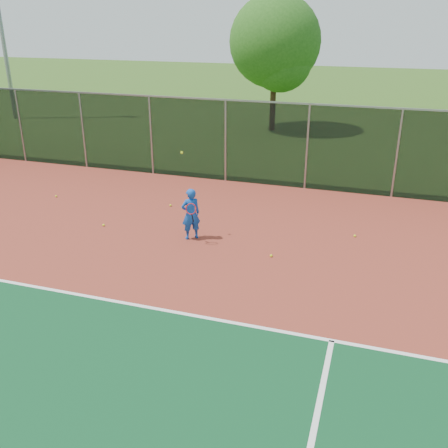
# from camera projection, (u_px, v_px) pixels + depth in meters

# --- Properties ---
(ground) EXTENTS (120.00, 120.00, 0.00)m
(ground) POSITION_uv_depth(u_px,v_px,m) (174.00, 432.00, 7.50)
(ground) COLOR #2C5117
(ground) RESTS_ON ground
(court_apron) EXTENTS (30.00, 20.00, 0.02)m
(court_apron) POSITION_uv_depth(u_px,v_px,m) (217.00, 353.00, 9.25)
(court_apron) COLOR maroon
(court_apron) RESTS_ON ground
(fence_back) EXTENTS (30.00, 0.06, 3.03)m
(fence_back) POSITION_uv_depth(u_px,v_px,m) (307.00, 146.00, 17.44)
(fence_back) COLOR black
(fence_back) RESTS_ON court_apron
(tennis_player) EXTENTS (0.63, 0.72, 2.45)m
(tennis_player) POSITION_uv_depth(u_px,v_px,m) (191.00, 214.00, 13.69)
(tennis_player) COLOR #1249AD
(tennis_player) RESTS_ON court_apron
(practice_ball_0) EXTENTS (0.07, 0.07, 0.07)m
(practice_ball_0) POSITION_uv_depth(u_px,v_px,m) (171.00, 205.00, 16.30)
(practice_ball_0) COLOR #D1ED1B
(practice_ball_0) RESTS_ON court_apron
(practice_ball_1) EXTENTS (0.07, 0.07, 0.07)m
(practice_ball_1) POSITION_uv_depth(u_px,v_px,m) (104.00, 225.00, 14.76)
(practice_ball_1) COLOR #D1ED1B
(practice_ball_1) RESTS_ON court_apron
(practice_ball_2) EXTENTS (0.07, 0.07, 0.07)m
(practice_ball_2) POSITION_uv_depth(u_px,v_px,m) (355.00, 236.00, 14.05)
(practice_ball_2) COLOR #D1ED1B
(practice_ball_2) RESTS_ON court_apron
(practice_ball_3) EXTENTS (0.07, 0.07, 0.07)m
(practice_ball_3) POSITION_uv_depth(u_px,v_px,m) (56.00, 196.00, 17.12)
(practice_ball_3) COLOR #D1ED1B
(practice_ball_3) RESTS_ON court_apron
(practice_ball_5) EXTENTS (0.07, 0.07, 0.07)m
(practice_ball_5) POSITION_uv_depth(u_px,v_px,m) (271.00, 256.00, 12.89)
(practice_ball_5) COLOR #D1ED1B
(practice_ball_5) RESTS_ON court_apron
(tree_back_left) EXTENTS (4.71, 4.71, 6.91)m
(tree_back_left) POSITION_uv_depth(u_px,v_px,m) (277.00, 46.00, 25.54)
(tree_back_left) COLOR #321E12
(tree_back_left) RESTS_ON ground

